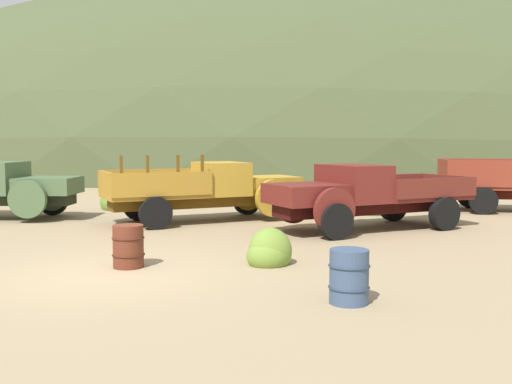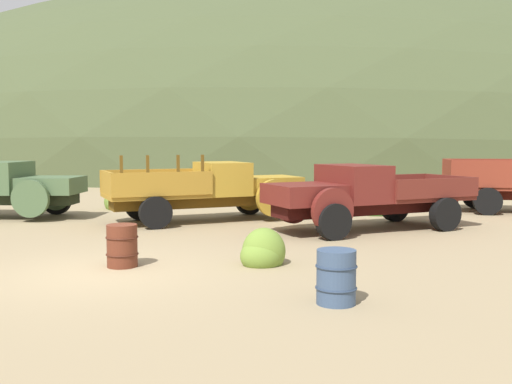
{
  "view_description": "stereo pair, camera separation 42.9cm",
  "coord_description": "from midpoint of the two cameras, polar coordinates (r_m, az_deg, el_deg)",
  "views": [
    {
      "loc": [
        1.57,
        -11.29,
        2.53
      ],
      "look_at": [
        3.66,
        5.92,
        1.05
      ],
      "focal_mm": 40.97,
      "sensor_mm": 36.0,
      "label": 1
    },
    {
      "loc": [
        2.0,
        -11.34,
        2.53
      ],
      "look_at": [
        3.66,
        5.92,
        1.05
      ],
      "focal_mm": 40.97,
      "sensor_mm": 36.0,
      "label": 2
    }
  ],
  "objects": [
    {
      "name": "oil_drum_spare",
      "position": [
        12.18,
        -11.95,
        -5.15
      ],
      "size": [
        0.66,
        0.66,
        0.87
      ],
      "color": "#5B2819",
      "rests_on": "ground"
    },
    {
      "name": "oil_drum_foreground",
      "position": [
        9.33,
        9.16,
        -8.19
      ],
      "size": [
        0.66,
        0.66,
        0.86
      ],
      "color": "#384C6B",
      "rests_on": "ground"
    },
    {
      "name": "hill_distant",
      "position": [
        74.99,
        6.19,
        2.9
      ],
      "size": [
        113.46,
        86.41,
        40.47
      ],
      "primitive_type": "ellipsoid",
      "color": "#424C2D",
      "rests_on": "ground"
    },
    {
      "name": "bush_back_edge",
      "position": [
        12.14,
        1.68,
        -6.0
      ],
      "size": [
        0.95,
        0.88,
        0.99
      ],
      "color": "olive",
      "rests_on": "ground"
    },
    {
      "name": "truck_oxblood",
      "position": [
        16.95,
        10.52,
        -0.36
      ],
      "size": [
        6.46,
        4.07,
        1.89
      ],
      "rotation": [
        0.0,
        0.0,
        3.48
      ],
      "color": "black",
      "rests_on": "ground"
    },
    {
      "name": "truck_mustard",
      "position": [
        18.93,
        -3.14,
        0.28
      ],
      "size": [
        6.59,
        3.88,
        2.16
      ],
      "rotation": [
        0.0,
        0.0,
        0.31
      ],
      "color": "#593D12",
      "rests_on": "ground"
    },
    {
      "name": "hill_far_right",
      "position": [
        70.57,
        -21.97,
        2.45
      ],
      "size": [
        88.82,
        59.77,
        27.04
      ],
      "primitive_type": "ellipsoid",
      "color": "brown",
      "rests_on": "ground"
    },
    {
      "name": "bush_between_trucks",
      "position": [
        22.73,
        -12.81,
        -1.01
      ],
      "size": [
        1.03,
        1.18,
        0.97
      ],
      "color": "olive",
      "rests_on": "ground"
    },
    {
      "name": "ground_plane",
      "position": [
        11.73,
        -14.24,
        -7.73
      ],
      "size": [
        300.0,
        300.0,
        0.0
      ],
      "primitive_type": "plane",
      "color": "#998460"
    },
    {
      "name": "bush_front_left",
      "position": [
        20.77,
        12.18,
        -1.64
      ],
      "size": [
        0.99,
        0.81,
        0.84
      ],
      "color": "#4C8438",
      "rests_on": "ground"
    }
  ]
}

